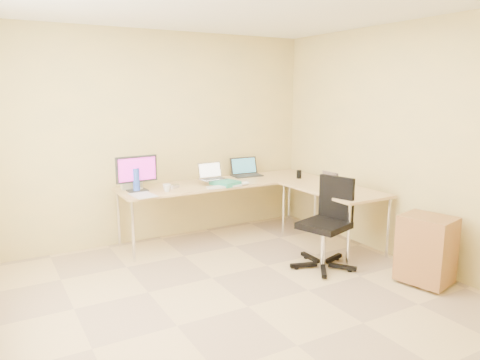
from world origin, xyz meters
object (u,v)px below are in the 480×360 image
monitor (137,174)px  desk_fan (138,178)px  keyboard (224,186)px  desk_main (223,209)px  mug (167,188)px  water_bottle (136,180)px  cabinet (426,249)px  laptop_black (247,167)px  desk_return (332,218)px  office_chair (324,223)px  laptop_return (338,184)px  laptop_center (213,171)px

monitor → desk_fan: bearing=60.5°
keyboard → monitor: bearing=164.0°
desk_main → mug: (-0.82, -0.18, 0.41)m
water_bottle → cabinet: size_ratio=0.42×
keyboard → cabinet: bearing=-58.4°
laptop_black → keyboard: laptop_black is taller
desk_return → office_chair: (-0.53, -0.46, 0.14)m
keyboard → desk_fan: (-0.95, 0.36, 0.14)m
mug → desk_fan: desk_fan is taller
monitor → cabinet: size_ratio=0.74×
desk_return → mug: size_ratio=13.94×
desk_main → desk_return: size_ratio=2.04×
water_bottle → keyboard: bearing=-16.1°
desk_return → monitor: bearing=154.2°
keyboard → water_bottle: 1.04m
desk_main → laptop_return: (0.85, -1.20, 0.47)m
keyboard → cabinet: size_ratio=0.66×
mug → office_chair: (1.26, -1.29, -0.27)m
laptop_return → cabinet: laptop_return is taller
laptop_center → desk_fan: (-0.92, 0.12, -0.01)m
water_bottle → desk_fan: bearing=60.2°
water_bottle → laptop_center: bearing=-2.4°
water_bottle → cabinet: 3.19m
cabinet → laptop_return: bearing=86.1°
mug → desk_fan: 0.37m
laptop_black → cabinet: laptop_black is taller
laptop_center → cabinet: laptop_center is taller
desk_main → keyboard: 0.50m
keyboard → laptop_return: bearing=-41.2°
laptop_return → keyboard: bearing=42.5°
desk_main → cabinet: 2.52m
monitor → laptop_center: bearing=-7.1°
monitor → mug: (0.29, -0.19, -0.16)m
desk_fan → cabinet: 3.21m
desk_return → laptop_return: bearing=-121.0°
laptop_black → cabinet: bearing=-73.7°
mug → cabinet: size_ratio=0.14×
office_chair → cabinet: 1.03m
desk_main → keyboard: keyboard is taller
laptop_black → water_bottle: 1.62m
laptop_center → office_chair: laptop_center is taller
laptop_center → water_bottle: (-0.96, 0.04, -0.02)m
cabinet → mug: bearing=118.0°
monitor → laptop_return: size_ratio=1.58×
laptop_black → desk_fan: (-1.56, -0.13, 0.02)m
keyboard → desk_fan: desk_fan is taller
laptop_center → water_bottle: 0.96m
desk_main → water_bottle: 1.23m
water_bottle → monitor: bearing=49.9°
desk_return → laptop_return: 0.52m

